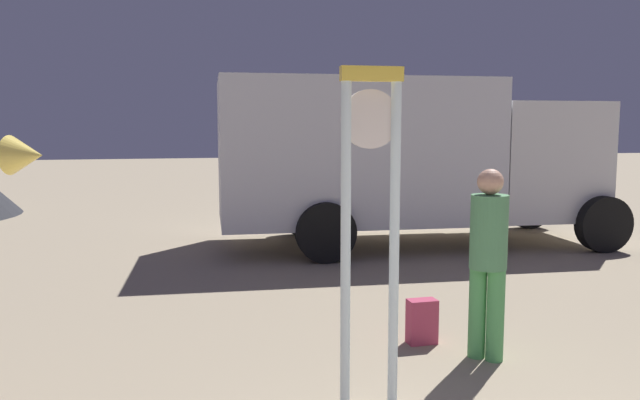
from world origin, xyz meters
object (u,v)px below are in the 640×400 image
box_truck_near (400,155)px  backpack (422,322)px  standing_clock (370,204)px  person_near_clock (488,254)px

box_truck_near → backpack: bearing=-109.1°
standing_clock → box_truck_near: bearing=66.5°
standing_clock → person_near_clock: size_ratio=1.46×
standing_clock → box_truck_near: box_truck_near is taller
person_near_clock → box_truck_near: 5.36m
standing_clock → box_truck_near: size_ratio=0.36×
person_near_clock → backpack: 0.95m
box_truck_near → person_near_clock: bearing=-103.5°
backpack → standing_clock: bearing=-128.6°
backpack → box_truck_near: bearing=70.9°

